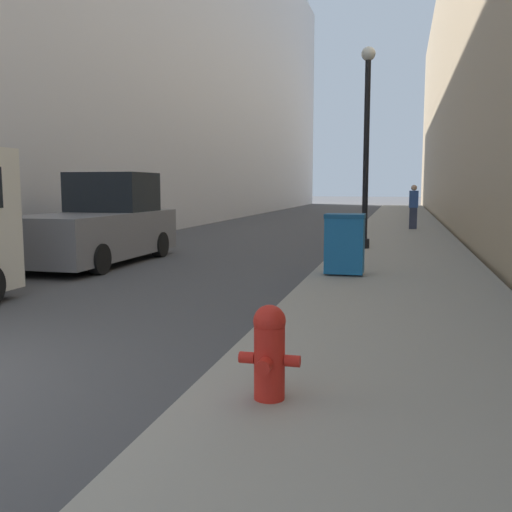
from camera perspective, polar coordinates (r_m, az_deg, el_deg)
The scene contains 7 objects.
sidewalk_right at distance 21.47m, azimuth 14.40°, elevation 2.15°, with size 3.38×60.00×0.15m.
building_left_glass at distance 33.91m, azimuth -13.29°, elevation 19.86°, with size 12.00×60.00×18.92m.
fire_hydrant at distance 4.46m, azimuth 1.34°, elevation -9.37°, with size 0.48×0.37×0.74m.
trash_bin at distance 10.78m, azimuth 8.86°, elevation 1.24°, with size 0.73×0.58×1.14m.
lamppost at distance 15.54m, azimuth 10.99°, elevation 11.46°, with size 0.36×0.36×5.23m.
pickup_truck at distance 13.97m, azimuth -15.38°, elevation 2.94°, with size 2.10×4.92×2.13m.
pedestrian_on_sidewalk at distance 23.03m, azimuth 15.47°, elevation 4.76°, with size 0.34×0.22×1.71m.
Camera 1 is at (4.92, -3.40, 1.80)m, focal length 40.00 mm.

